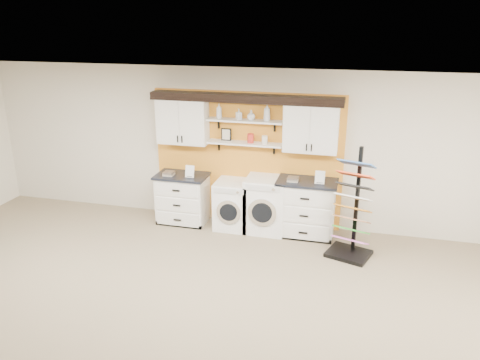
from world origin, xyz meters
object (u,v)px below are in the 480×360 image
(base_cabinet_left, at_px, (183,198))
(washer, at_px, (234,204))
(dryer, at_px, (266,204))
(sample_rack, at_px, (352,223))
(base_cabinet_right, at_px, (306,208))

(base_cabinet_left, bearing_deg, washer, -0.20)
(dryer, bearing_deg, sample_rack, -21.30)
(washer, xyz_separation_m, sample_rack, (2.07, -0.58, 0.12))
(washer, relative_size, sample_rack, 0.49)
(base_cabinet_left, bearing_deg, dryer, -0.12)
(base_cabinet_right, distance_m, sample_rack, 0.97)
(base_cabinet_right, height_order, sample_rack, sample_rack)
(base_cabinet_right, bearing_deg, dryer, -179.73)
(sample_rack, bearing_deg, dryer, 176.92)
(base_cabinet_left, relative_size, base_cabinet_right, 0.92)
(base_cabinet_left, height_order, washer, base_cabinet_left)
(dryer, xyz_separation_m, sample_rack, (1.48, -0.58, 0.06))
(washer, distance_m, dryer, 0.59)
(washer, bearing_deg, sample_rack, -15.58)
(sample_rack, bearing_deg, base_cabinet_left, -172.61)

